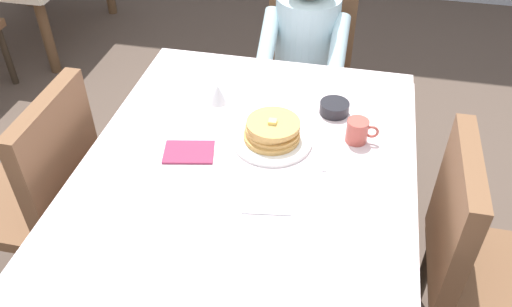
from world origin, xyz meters
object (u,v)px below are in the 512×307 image
Objects in this scene: chair_diner at (308,58)px; cup_coffee at (358,131)px; chair_left_side at (45,188)px; chair_right_side at (473,255)px; knife_right_of_plate at (326,152)px; dining_table_main at (244,195)px; breakfast_stack at (272,130)px; diner_person at (305,48)px; syrup_pitcher at (218,94)px; fork_left_of_plate at (218,138)px; spoon_near_edge at (266,213)px; plate_breakfast at (272,140)px; bowl_butter at (334,108)px.

cup_coffee is at bearing 107.32° from chair_diner.
cup_coffee is (1.12, 0.26, 0.25)m from chair_left_side.
chair_right_side is 4.65× the size of knife_right_of_plate.
breakfast_stack reaches higher than dining_table_main.
diner_person is (0.06, 1.01, 0.02)m from dining_table_main.
knife_right_of_plate is (-0.52, 0.17, 0.21)m from chair_right_side.
syrup_pitcher reaches higher than fork_left_of_plate.
cup_coffee is 0.55m from syrup_pitcher.
plate_breakfast is at bearing 89.33° from spoon_near_edge.
plate_breakfast is (-0.71, 0.19, 0.22)m from chair_right_side.
cup_coffee is 0.18m from bowl_butter.
chair_left_side reaches higher than syrup_pitcher.
syrup_pitcher is (-0.25, 0.19, -0.01)m from breakfast_stack.
chair_right_side is at bearing 0.00° from dining_table_main.
plate_breakfast is at bearing -104.98° from chair_right_side.
diner_person is at bearing 89.53° from breakfast_stack.
chair_diner and chair_left_side have the same top height.
chair_left_side is 1.18m from cup_coffee.
diner_person is 0.68m from syrup_pitcher.
chair_diner is 1.04m from knife_right_of_plate.
chair_diner is 8.45× the size of bowl_butter.
cup_coffee is at bearing -76.97° from chair_left_side.
bowl_butter is at bearing 2.74° from syrup_pitcher.
dining_table_main is 0.32m from knife_right_of_plate.
cup_coffee reaches higher than dining_table_main.
fork_left_of_plate is at bearing -148.00° from bowl_butter.
diner_person reaches higher than bowl_butter.
chair_left_side is 0.69m from fork_left_of_plate.
diner_person is at bearing 83.64° from spoon_near_edge.
breakfast_stack is at bearing -38.21° from syrup_pitcher.
chair_diner is 1.01m from breakfast_stack.
syrup_pitcher reaches higher than plate_breakfast.
chair_right_side reaches higher than breakfast_stack.
chair_left_side is at bearing -167.06° from plate_breakfast.
chair_diner reaches higher than bowl_butter.
breakfast_stack reaches higher than syrup_pitcher.
knife_right_of_plate is at bearing 57.67° from spoon_near_edge.
syrup_pitcher is at bearing -177.26° from bowl_butter.
chair_diner reaches higher than plate_breakfast.
fork_left_of_plate is at bearing -100.70° from chair_right_side.
syrup_pitcher is (0.58, 0.39, 0.25)m from chair_left_side.
diner_person is 5.60× the size of knife_right_of_plate.
dining_table_main is 19.05× the size of syrup_pitcher.
cup_coffee is at bearing 51.11° from spoon_near_edge.
chair_diner and chair_right_side have the same top height.
fork_left_of_plate reaches higher than dining_table_main.
cup_coffee reaches higher than knife_right_of_plate.
chair_left_side reaches higher than knife_right_of_plate.
fork_left_of_plate is at bearing -172.67° from breakfast_stack.
breakfast_stack is 0.29m from bowl_butter.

